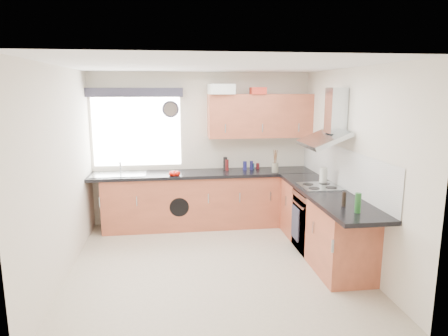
{
  "coord_description": "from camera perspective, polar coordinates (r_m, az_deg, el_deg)",
  "views": [
    {
      "loc": [
        -0.51,
        -4.8,
        2.23
      ],
      "look_at": [
        0.25,
        0.85,
        1.1
      ],
      "focal_mm": 32.0,
      "sensor_mm": 36.0,
      "label": 1
    }
  ],
  "objects": [
    {
      "name": "base_cab_right",
      "position": [
        5.64,
        13.89,
        -7.74
      ],
      "size": [
        0.58,
        2.1,
        0.86
      ],
      "primitive_type": "cube",
      "color": "#9F4C32",
      "rests_on": "ground_plane"
    },
    {
      "name": "window",
      "position": [
        6.65,
        -12.33,
        5.08
      ],
      "size": [
        1.4,
        0.02,
        1.1
      ],
      "primitive_type": "cube",
      "color": "silver",
      "rests_on": "wall_back"
    },
    {
      "name": "sink",
      "position": [
        6.48,
        -14.77,
        -0.56
      ],
      "size": [
        0.84,
        0.46,
        0.1
      ],
      "primitive_type": null,
      "color": "#B1BAC1",
      "rests_on": "worktop_back"
    },
    {
      "name": "bottle_1",
      "position": [
        4.57,
        18.59,
        -4.75
      ],
      "size": [
        0.07,
        0.07,
        0.22
      ],
      "primitive_type": "cylinder",
      "color": "#1F5923",
      "rests_on": "worktop_right"
    },
    {
      "name": "kitchen_roll",
      "position": [
        5.82,
        14.0,
        -1.08
      ],
      "size": [
        0.11,
        0.11,
        0.23
      ],
      "primitive_type": "cylinder",
      "rotation": [
        0.0,
        0.0,
        -0.04
      ],
      "color": "silver",
      "rests_on": "worktop_right"
    },
    {
      "name": "splashback",
      "position": [
        5.69,
        16.32,
        0.13
      ],
      "size": [
        0.01,
        3.0,
        0.54
      ],
      "primitive_type": "cube",
      "color": "white",
      "rests_on": "wall_right"
    },
    {
      "name": "storage_box",
      "position": [
        6.47,
        4.88,
        10.94
      ],
      "size": [
        0.24,
        0.2,
        0.11
      ],
      "primitive_type": "cube",
      "rotation": [
        0.0,
        0.0,
        0.02
      ],
      "color": "red",
      "rests_on": "upper_cabinets"
    },
    {
      "name": "upper_cabinets",
      "position": [
        6.6,
        5.17,
        7.43
      ],
      "size": [
        1.7,
        0.35,
        0.7
      ],
      "primitive_type": "cube",
      "color": "#9F4C32",
      "rests_on": "wall_back"
    },
    {
      "name": "base_cab_corner",
      "position": [
        6.85,
        9.7,
        -4.18
      ],
      "size": [
        0.6,
        0.6,
        0.86
      ],
      "primitive_type": "cube",
      "color": "#9F4C32",
      "rests_on": "ground_plane"
    },
    {
      "name": "ground_plane",
      "position": [
        5.32,
        -1.49,
        -13.59
      ],
      "size": [
        3.6,
        3.6,
        0.0
      ],
      "primitive_type": "plane",
      "color": "beige"
    },
    {
      "name": "jar_1",
      "position": [
        6.62,
        0.18,
        0.65
      ],
      "size": [
        0.07,
        0.07,
        0.21
      ],
      "primitive_type": "cylinder",
      "color": "black",
      "rests_on": "worktop_back"
    },
    {
      "name": "oven",
      "position": [
        5.77,
        13.25,
        -7.32
      ],
      "size": [
        0.56,
        0.58,
        0.85
      ],
      "primitive_type": "cube",
      "color": "black",
      "rests_on": "ground_plane"
    },
    {
      "name": "washing_machine",
      "position": [
        6.58,
        -6.47,
        -4.86
      ],
      "size": [
        0.6,
        0.58,
        0.84
      ],
      "primitive_type": "cube",
      "rotation": [
        0.0,
        0.0,
        0.06
      ],
      "color": "silver",
      "rests_on": "ground_plane"
    },
    {
      "name": "worktop_back",
      "position": [
        6.46,
        -2.97,
        -0.82
      ],
      "size": [
        3.6,
        0.62,
        0.05
      ],
      "primitive_type": "cube",
      "color": "black",
      "rests_on": "base_cab_back"
    },
    {
      "name": "wall_clock",
      "position": [
        6.59,
        -7.65,
        8.33
      ],
      "size": [
        0.27,
        0.04,
        0.27
      ],
      "primitive_type": "cylinder",
      "rotation": [
        1.57,
        0.0,
        0.0
      ],
      "color": "#292835",
      "rests_on": "wall_back"
    },
    {
      "name": "bottle_0",
      "position": [
        4.77,
        16.75,
        -4.28
      ],
      "size": [
        0.05,
        0.05,
        0.17
      ],
      "primitive_type": "cylinder",
      "color": "black",
      "rests_on": "worktop_right"
    },
    {
      "name": "ceiling",
      "position": [
        4.84,
        -1.65,
        14.41
      ],
      "size": [
        3.6,
        3.6,
        0.02
      ],
      "primitive_type": "cube",
      "color": "white",
      "rests_on": "wall_back"
    },
    {
      "name": "jar_0",
      "position": [
        6.65,
        3.94,
        0.38
      ],
      "size": [
        0.06,
        0.06,
        0.15
      ],
      "primitive_type": "cylinder",
      "color": "#151343",
      "rests_on": "worktop_back"
    },
    {
      "name": "wall_front",
      "position": [
        3.2,
        1.9,
        -6.63
      ],
      "size": [
        3.6,
        0.02,
        2.5
      ],
      "primitive_type": "cube",
      "color": "silver",
      "rests_on": "ground_plane"
    },
    {
      "name": "casserole",
      "position": [
        6.37,
        -0.36,
        11.21
      ],
      "size": [
        0.42,
        0.33,
        0.16
      ],
      "primitive_type": "cube",
      "rotation": [
        0.0,
        0.0,
        0.15
      ],
      "color": "silver",
      "rests_on": "upper_cabinets"
    },
    {
      "name": "tomato_cluster",
      "position": [
        6.23,
        -7.09,
        -0.77
      ],
      "size": [
        0.17,
        0.17,
        0.07
      ],
      "primitive_type": null,
      "rotation": [
        0.0,
        0.0,
        0.14
      ],
      "color": "#BD0F05",
      "rests_on": "worktop_back"
    },
    {
      "name": "jar_5",
      "position": [
        6.76,
        4.84,
        0.3
      ],
      "size": [
        0.06,
        0.06,
        0.09
      ],
      "primitive_type": "cylinder",
      "color": "#551217",
      "rests_on": "worktop_back"
    },
    {
      "name": "wall_back",
      "position": [
        6.69,
        -3.21,
        2.77
      ],
      "size": [
        3.6,
        0.02,
        2.5
      ],
      "primitive_type": "cube",
      "color": "silver",
      "rests_on": "ground_plane"
    },
    {
      "name": "window_blind",
      "position": [
        6.52,
        -12.62,
        10.51
      ],
      "size": [
        1.5,
        0.18,
        0.14
      ],
      "primitive_type": "cube",
      "color": "#292835",
      "rests_on": "wall_back"
    },
    {
      "name": "jar_2",
      "position": [
        6.57,
        0.43,
        0.42
      ],
      "size": [
        0.06,
        0.06,
        0.18
      ],
      "primitive_type": "cylinder",
      "color": "#511111",
      "rests_on": "worktop_back"
    },
    {
      "name": "hob_plate",
      "position": [
        5.64,
        13.47,
        -2.57
      ],
      "size": [
        0.52,
        0.52,
        0.01
      ],
      "primitive_type": "cube",
      "color": "#B1BAC1",
      "rests_on": "worktop_right"
    },
    {
      "name": "extractor_hood",
      "position": [
        5.54,
        14.85,
        6.08
      ],
      "size": [
        0.52,
        0.78,
        0.66
      ],
      "primitive_type": null,
      "color": "#B1BAC1",
      "rests_on": "wall_right"
    },
    {
      "name": "wall_left",
      "position": [
        5.07,
        -22.25,
        -0.79
      ],
      "size": [
        0.02,
        3.6,
        2.5
      ],
      "primitive_type": "cube",
      "color": "silver",
      "rests_on": "ground_plane"
    },
    {
      "name": "wall_right",
      "position": [
        5.42,
        17.73,
        0.25
      ],
      "size": [
        0.02,
        3.6,
        2.5
      ],
      "primitive_type": "cube",
      "color": "silver",
      "rests_on": "ground_plane"
    },
    {
      "name": "jar_4",
      "position": [
        6.74,
        4.19,
        0.28
      ],
      "size": [
        0.04,
        0.04,
        0.09
      ],
      "primitive_type": "cylinder",
      "color": "navy",
      "rests_on": "worktop_back"
    },
    {
      "name": "utensil_pot",
      "position": [
        6.49,
        7.3,
        0.06
      ],
      "size": [
        0.11,
        0.11,
        0.15
      ],
      "primitive_type": "cylinder",
      "rotation": [
        0.0,
        0.0,
        0.03
      ],
      "color": "slate",
      "rests_on": "worktop_back"
    },
    {
      "name": "worktop_right",
      "position": [
        5.38,
        14.6,
        -3.65
      ],
      "size": [
        0.62,
        2.42,
        0.05
      ],
      "primitive_type": "cube",
      "color": "black",
      "rests_on": "base_cab_right"
    },
    {
      "name": "jar_3",
      "position": [
        6.63,
        3.0,
        0.34
      ],
      "size": [
        0.06,
        0.06,
        0.14
      ],
      "primitive_type": "cylinder",
      "color": "navy",
      "rests_on": "worktop_back"
    },
    {
      "name": "base_cab_back",
      "position": [
        6.57,
        -3.81,
        -4.71
      ],
      "size": [
        3.0,
        0.58,
        0.86
      ],
      "primitive_type": "cube",
      "color": "#9F4C32",
      "rests_on": "ground_plane"
    }
  ]
}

